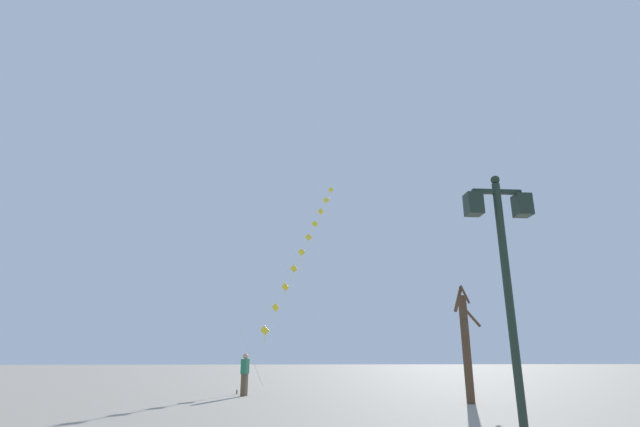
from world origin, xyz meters
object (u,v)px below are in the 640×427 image
kite_flyer (245,373)px  bare_tree (466,342)px  kite_train (301,253)px  twin_lantern_lamp_post (504,254)px

kite_flyer → bare_tree: bare_tree is taller
kite_train → bare_tree: kite_train is taller
kite_train → bare_tree: size_ratio=3.52×
bare_tree → twin_lantern_lamp_post: bearing=-106.4°
twin_lantern_lamp_post → kite_train: size_ratio=0.33×
kite_flyer → bare_tree: (8.22, -3.92, 1.20)m
twin_lantern_lamp_post → bare_tree: (2.77, 9.43, -1.18)m
kite_flyer → bare_tree: size_ratio=0.41×
twin_lantern_lamp_post → kite_train: (-2.87, 21.47, 4.61)m
kite_train → kite_flyer: bearing=-107.6°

